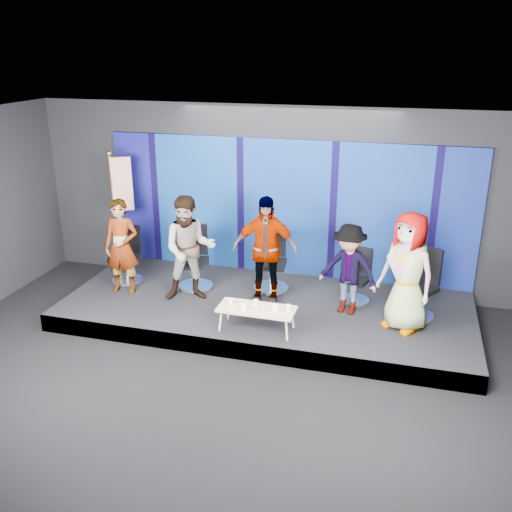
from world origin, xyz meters
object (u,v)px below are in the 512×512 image
Objects in this scene: chair_a at (128,263)px; chair_c at (271,269)px; mug_c at (256,303)px; mug_d at (275,308)px; panelist_e at (407,272)px; panelist_d at (348,269)px; panelist_c at (265,250)px; chair_d at (356,284)px; chair_e at (418,295)px; mug_e at (288,308)px; flag_stand at (120,208)px; mug_a at (231,301)px; chair_b at (195,268)px; coffee_table at (257,310)px; panelist_a at (122,247)px; panelist_b at (189,249)px; mug_b at (244,307)px.

chair_a is 0.91× the size of chair_c.
mug_d reaches higher than mug_c.
panelist_d is at bearing -165.27° from panelist_e.
panelist_e is at bearing -18.03° from panelist_c.
chair_d is 1.09m from chair_e.
panelist_c is 1.34m from mug_e.
panelist_d is 0.81× the size of panelist_e.
chair_d reaches higher than mug_d.
mug_c is (2.83, -1.16, 0.07)m from chair_a.
panelist_d is 4.62m from flag_stand.
panelist_d is at bearing 34.81° from mug_c.
chair_e is 3.05m from mug_a.
chair_a is at bearing -83.51° from flag_stand.
panelist_e is (0.93, -0.33, 0.18)m from panelist_d.
coffee_table is at bearing -60.77° from chair_b.
mug_e is (2.02, -1.27, 0.04)m from chair_b.
panelist_e is at bearing 13.77° from mug_a.
chair_b is 11.56× the size of mug_d.
chair_c is 12.82× the size of mug_e.
panelist_a is at bearing 161.80° from mug_a.
chair_c is 0.96× the size of coffee_table.
chair_a is 0.56× the size of panelist_c.
mug_a is at bearing -171.64° from mug_c.
mug_c is (0.12, -1.01, -0.52)m from panelist_c.
chair_d is at bearing 94.64° from panelist_d.
panelist_b is 20.49× the size of mug_e.
panelist_b reaches higher than mug_b.
panelist_a is at bearing 162.31° from panelist_b.
chair_c is 0.49× the size of flag_stand.
flag_stand reaches higher than chair_a.
panelist_e is 2.56m from mug_b.
chair_d is (1.54, 0.40, -0.63)m from panelist_c.
chair_d reaches higher than mug_c.
panelist_c is 3.18m from flag_stand.
panelist_c is 1.32m from mug_d.
chair_e is 12.95× the size of mug_a.
panelist_a is 2.85m from coffee_table.
chair_c is 2.62m from chair_e.
chair_c is at bearing -155.97° from chair_e.
chair_e is at bearing 100.78° from panelist_e.
mug_b is (-1.45, -1.13, -0.35)m from panelist_d.
mug_d is at bearing -19.45° from panelist_a.
chair_d is at bearing -164.51° from chair_e.
flag_stand is at bearing 150.73° from coffee_table.
panelist_a reaches higher than mug_a.
chair_c is at bearing -8.09° from chair_b.
panelist_c reaches higher than chair_c.
chair_a is 3.41m from mug_d.
panelist_d reaches higher than chair_a.
panelist_d is at bearing 29.67° from mug_a.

